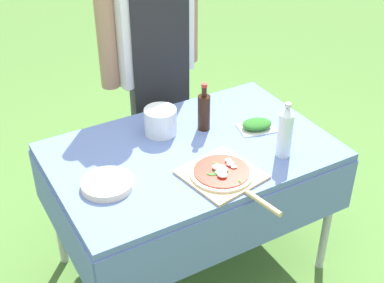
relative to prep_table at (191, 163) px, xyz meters
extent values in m
plane|color=#517F38|center=(0.00, 0.00, -0.68)|extent=(12.00, 12.00, 0.00)
cube|color=#607AB7|center=(0.00, 0.00, 0.06)|extent=(1.32, 0.85, 0.04)
cube|color=#607AB7|center=(0.00, -0.43, -0.09)|extent=(1.32, 0.01, 0.28)
cube|color=#607AB7|center=(0.00, 0.43, -0.09)|extent=(1.32, 0.01, 0.28)
cube|color=#607AB7|center=(-0.66, 0.00, -0.09)|extent=(0.01, 0.85, 0.28)
cube|color=#607AB7|center=(0.66, 0.00, -0.09)|extent=(0.01, 0.85, 0.28)
cylinder|color=#B7B7BC|center=(0.60, -0.37, -0.32)|extent=(0.04, 0.04, 0.73)
cylinder|color=#B7B7BC|center=(-0.60, 0.37, -0.32)|extent=(0.04, 0.04, 0.73)
cylinder|color=#B7B7BC|center=(0.60, 0.37, -0.32)|extent=(0.04, 0.04, 0.73)
cylinder|color=#4C4C51|center=(0.21, 0.68, -0.26)|extent=(0.12, 0.12, 0.85)
cylinder|color=#4C4C51|center=(0.04, 0.65, -0.26)|extent=(0.12, 0.12, 0.85)
cube|color=silver|center=(0.12, 0.67, 0.48)|extent=(0.48, 0.26, 0.63)
cube|color=#232326|center=(0.14, 0.56, 0.25)|extent=(0.36, 0.06, 0.92)
cylinder|color=#A37A5B|center=(0.39, 0.71, 0.45)|extent=(0.10, 0.10, 0.56)
cylinder|color=#A37A5B|center=(-0.14, 0.63, 0.45)|extent=(0.10, 0.10, 0.56)
cube|color=#D1B27F|center=(0.01, -0.25, 0.09)|extent=(0.36, 0.36, 0.01)
cylinder|color=#D1B27F|center=(0.05, -0.50, 0.09)|extent=(0.06, 0.20, 0.02)
cylinder|color=beige|center=(0.01, -0.25, 0.10)|extent=(0.28, 0.28, 0.01)
cylinder|color=#B22819|center=(0.01, -0.25, 0.11)|extent=(0.25, 0.25, 0.00)
ellipsoid|color=white|center=(0.07, -0.26, 0.12)|extent=(0.04, 0.04, 0.01)
ellipsoid|color=white|center=(-0.01, -0.29, 0.12)|extent=(0.06, 0.06, 0.02)
ellipsoid|color=white|center=(0.07, -0.21, 0.12)|extent=(0.04, 0.04, 0.01)
ellipsoid|color=white|center=(0.02, -0.26, 0.12)|extent=(0.04, 0.04, 0.01)
ellipsoid|color=white|center=(-0.01, -0.26, 0.12)|extent=(0.04, 0.04, 0.01)
ellipsoid|color=white|center=(0.02, -0.24, 0.12)|extent=(0.03, 0.03, 0.01)
ellipsoid|color=white|center=(0.07, -0.24, 0.12)|extent=(0.05, 0.05, 0.02)
ellipsoid|color=white|center=(0.00, -0.27, 0.12)|extent=(0.05, 0.06, 0.02)
ellipsoid|color=white|center=(0.00, -0.23, 0.12)|extent=(0.06, 0.06, 0.02)
ellipsoid|color=#286B23|center=(-0.05, -0.25, 0.11)|extent=(0.03, 0.04, 0.00)
ellipsoid|color=#286B23|center=(0.04, -0.36, 0.11)|extent=(0.02, 0.03, 0.00)
ellipsoid|color=#286B23|center=(-0.02, -0.24, 0.11)|extent=(0.03, 0.04, 0.00)
ellipsoid|color=#286B23|center=(0.01, -0.20, 0.11)|extent=(0.02, 0.04, 0.00)
ellipsoid|color=#286B23|center=(-0.03, -0.26, 0.11)|extent=(0.04, 0.03, 0.00)
cylinder|color=black|center=(0.14, 0.13, 0.17)|extent=(0.06, 0.06, 0.18)
cylinder|color=black|center=(0.14, 0.13, 0.29)|extent=(0.02, 0.02, 0.05)
cylinder|color=#B22823|center=(0.14, 0.13, 0.33)|extent=(0.03, 0.03, 0.02)
cylinder|color=silver|center=(0.34, -0.26, 0.19)|extent=(0.07, 0.07, 0.22)
cone|color=silver|center=(0.34, -0.26, 0.32)|extent=(0.07, 0.07, 0.04)
cylinder|color=silver|center=(0.34, -0.26, 0.35)|extent=(0.03, 0.03, 0.02)
cube|color=silver|center=(0.37, -0.01, 0.09)|extent=(0.20, 0.17, 0.01)
ellipsoid|color=#286B23|center=(0.37, -0.01, 0.11)|extent=(0.17, 0.14, 0.04)
cylinder|color=silver|center=(-0.06, 0.20, 0.15)|extent=(0.16, 0.16, 0.13)
cylinder|color=beige|center=(-0.46, -0.07, 0.09)|extent=(0.23, 0.23, 0.00)
cylinder|color=beige|center=(-0.46, -0.07, 0.09)|extent=(0.23, 0.23, 0.00)
cylinder|color=beige|center=(-0.46, -0.07, 0.10)|extent=(0.23, 0.23, 0.00)
cylinder|color=beige|center=(-0.46, -0.07, 0.10)|extent=(0.23, 0.23, 0.00)
cylinder|color=beige|center=(-0.46, -0.07, 0.11)|extent=(0.22, 0.22, 0.00)
cylinder|color=beige|center=(-0.46, -0.07, 0.11)|extent=(0.22, 0.22, 0.00)
camera|label=1|loc=(-1.04, -1.82, 1.50)|focal=50.00mm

